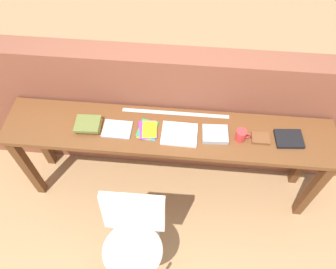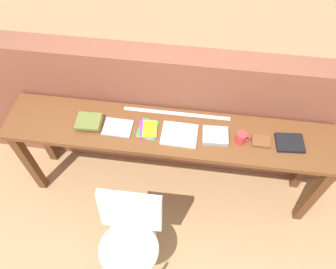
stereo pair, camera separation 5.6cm
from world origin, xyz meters
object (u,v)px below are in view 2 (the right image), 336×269
object	(u,v)px
mug	(241,138)
book_repair_rightmost	(290,143)
chair_white_moulded	(129,236)
pamphlet_pile_colourful	(148,129)
leather_journal_brown	(261,141)
magazine_cycling	(118,128)
book_stack_leftmost	(89,122)
book_open_centre	(179,134)

from	to	relation	value
mug	book_repair_rightmost	distance (m)	0.35
chair_white_moulded	pamphlet_pile_colourful	xyz separation A→B (m)	(0.04, 0.69, 0.36)
leather_journal_brown	book_repair_rightmost	xyz separation A→B (m)	(0.21, 0.01, 0.00)
chair_white_moulded	magazine_cycling	world-z (taller)	same
mug	leather_journal_brown	xyz separation A→B (m)	(0.15, 0.01, -0.03)
chair_white_moulded	leather_journal_brown	size ratio (longest dim) A/B	6.86
magazine_cycling	book_repair_rightmost	distance (m)	1.27
book_stack_leftmost	book_open_centre	size ratio (longest dim) A/B	0.76
mug	book_repair_rightmost	world-z (taller)	mug
book_repair_rightmost	book_stack_leftmost	bearing A→B (deg)	176.17
pamphlet_pile_colourful	book_open_centre	distance (m)	0.24
book_open_centre	mug	size ratio (longest dim) A/B	2.38
magazine_cycling	leather_journal_brown	bearing A→B (deg)	1.59
pamphlet_pile_colourful	mug	world-z (taller)	mug
book_stack_leftmost	magazine_cycling	xyz separation A→B (m)	(0.22, -0.01, -0.02)
chair_white_moulded	book_repair_rightmost	world-z (taller)	book_repair_rightmost
chair_white_moulded	book_open_centre	world-z (taller)	book_open_centre
chair_white_moulded	mug	xyz separation A→B (m)	(0.72, 0.68, 0.40)
magazine_cycling	book_stack_leftmost	bearing A→B (deg)	179.04
book_stack_leftmost	mug	size ratio (longest dim) A/B	1.80
book_stack_leftmost	pamphlet_pile_colourful	xyz separation A→B (m)	(0.45, 0.01, -0.02)
book_open_centre	book_repair_rightmost	world-z (taller)	book_repair_rightmost
book_open_centre	mug	xyz separation A→B (m)	(0.45, 0.01, 0.04)
book_stack_leftmost	book_open_centre	xyz separation A→B (m)	(0.69, -0.01, -0.02)
chair_white_moulded	magazine_cycling	bearing A→B (deg)	105.79
mug	leather_journal_brown	bearing A→B (deg)	3.65
chair_white_moulded	mug	distance (m)	1.07
book_stack_leftmost	book_open_centre	bearing A→B (deg)	-1.08
magazine_cycling	book_repair_rightmost	world-z (taller)	book_repair_rightmost
magazine_cycling	pamphlet_pile_colourful	distance (m)	0.23
magazine_cycling	chair_white_moulded	bearing A→B (deg)	-73.12
book_repair_rightmost	pamphlet_pile_colourful	bearing A→B (deg)	176.07
magazine_cycling	pamphlet_pile_colourful	world-z (taller)	pamphlet_pile_colourful
book_stack_leftmost	pamphlet_pile_colourful	bearing A→B (deg)	0.80
chair_white_moulded	magazine_cycling	size ratio (longest dim) A/B	4.15
book_stack_leftmost	book_repair_rightmost	world-z (taller)	book_stack_leftmost
book_stack_leftmost	magazine_cycling	world-z (taller)	book_stack_leftmost
magazine_cycling	book_open_centre	bearing A→B (deg)	0.46
pamphlet_pile_colourful	mug	size ratio (longest dim) A/B	1.78
mug	book_repair_rightmost	xyz separation A→B (m)	(0.35, 0.02, -0.03)
pamphlet_pile_colourful	leather_journal_brown	distance (m)	0.83
book_stack_leftmost	mug	bearing A→B (deg)	-0.39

